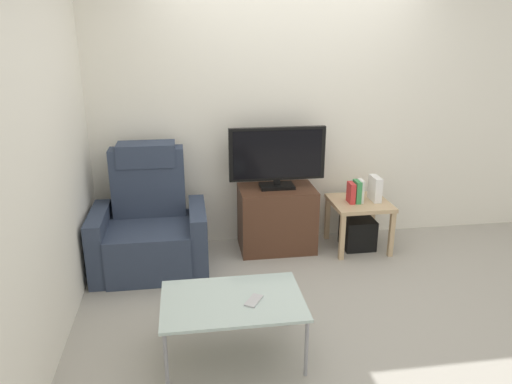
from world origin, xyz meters
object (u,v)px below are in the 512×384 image
side_table (359,209)px  game_console (375,188)px  cell_phone (254,301)px  subwoofer_box (358,233)px  book_leftmost (351,193)px  book_middle (357,192)px  recliner_armchair (150,227)px  book_rightmost (360,191)px  television (277,156)px  tv_stand (277,218)px  coffee_table (233,303)px

side_table → game_console: (0.15, 0.01, 0.19)m
side_table → cell_phone: 1.95m
subwoofer_box → cell_phone: 1.97m
book_leftmost → book_middle: bearing=0.0°
recliner_armchair → book_rightmost: recliner_armchair is taller
book_rightmost → recliner_armchair: bearing=-177.5°
recliner_armchair → book_leftmost: 1.87m
side_table → book_rightmost: book_rightmost is taller
television → subwoofer_box: bearing=-8.1°
book_middle → television: bearing=169.9°
book_rightmost → subwoofer_box: bearing=64.5°
book_leftmost → side_table: bearing=11.3°
side_table → game_console: bearing=3.9°
book_middle → cell_phone: book_middle is taller
recliner_armchair → side_table: size_ratio=2.00×
book_middle → cell_phone: (-1.19, -1.49, -0.16)m
book_rightmost → game_console: bearing=11.0°
television → book_middle: bearing=-10.1°
tv_stand → side_table: bearing=-6.8°
side_table → book_middle: size_ratio=2.56×
coffee_table → cell_phone: cell_phone is taller
book_middle → game_console: bearing=9.0°
tv_stand → book_rightmost: (0.78, -0.11, 0.28)m
tv_stand → game_console: (0.93, -0.08, 0.28)m
book_rightmost → cell_phone: size_ratio=1.46×
television → recliner_armchair: (-1.18, -0.22, -0.54)m
tv_stand → coffee_table: bearing=-110.5°
subwoofer_box → cell_phone: bearing=-129.3°
television → book_rightmost: television is taller
television → book_middle: 0.82m
recliner_armchair → book_rightmost: bearing=9.9°
book_rightmost → coffee_table: (-1.36, -1.45, -0.20)m
subwoofer_box → book_rightmost: book_rightmost is taller
tv_stand → recliner_armchair: size_ratio=0.66×
tv_stand → subwoofer_box: bearing=-6.8°
tv_stand → television: (-0.00, 0.02, 0.61)m
side_table → coffee_table: side_table is taller
television → cell_phone: 1.76m
side_table → coffee_table: bearing=-133.0°
tv_stand → television: size_ratio=0.79×
book_leftmost → cell_phone: 1.88m
recliner_armchair → book_leftmost: bearing=10.0°
side_table → coffee_table: 2.00m
television → book_middle: size_ratio=4.24×
side_table → book_rightmost: size_ratio=2.46×
television → coffee_table: 1.76m
television → book_leftmost: bearing=-10.9°
recliner_armchair → book_middle: 1.93m
recliner_armchair → coffee_table: recliner_armchair is taller
tv_stand → book_rightmost: 0.83m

